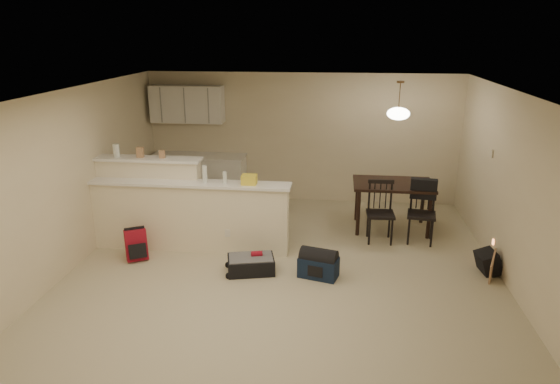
# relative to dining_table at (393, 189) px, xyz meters

# --- Properties ---
(room) EXTENTS (7.00, 7.02, 2.50)m
(room) POSITION_rel_dining_table_xyz_m (-1.64, -2.11, 0.53)
(room) COLOR #BCB090
(room) RESTS_ON ground
(breakfast_bar) EXTENTS (3.08, 0.58, 1.39)m
(breakfast_bar) POSITION_rel_dining_table_xyz_m (-3.40, -1.13, -0.11)
(breakfast_bar) COLOR #F2E6C4
(breakfast_bar) RESTS_ON ground
(upper_cabinets) EXTENTS (1.40, 0.34, 0.70)m
(upper_cabinets) POSITION_rel_dining_table_xyz_m (-3.84, 1.21, 1.18)
(upper_cabinets) COLOR white
(upper_cabinets) RESTS_ON room
(kitchen_counter) EXTENTS (1.80, 0.60, 0.90)m
(kitchen_counter) POSITION_rel_dining_table_xyz_m (-3.64, 1.08, -0.27)
(kitchen_counter) COLOR white
(kitchen_counter) RESTS_ON ground
(thermostat) EXTENTS (0.02, 0.12, 0.12)m
(thermostat) POSITION_rel_dining_table_xyz_m (1.34, -0.56, 0.78)
(thermostat) COLOR beige
(thermostat) RESTS_ON room
(jar) EXTENTS (0.10, 0.10, 0.20)m
(jar) POSITION_rel_dining_table_xyz_m (-4.33, -0.99, 0.77)
(jar) COLOR silver
(jar) RESTS_ON breakfast_bar
(cereal_box) EXTENTS (0.10, 0.07, 0.16)m
(cereal_box) POSITION_rel_dining_table_xyz_m (-3.95, -0.99, 0.75)
(cereal_box) COLOR tan
(cereal_box) RESTS_ON breakfast_bar
(small_box) EXTENTS (0.08, 0.06, 0.12)m
(small_box) POSITION_rel_dining_table_xyz_m (-3.60, -0.99, 0.73)
(small_box) COLOR tan
(small_box) RESTS_ON breakfast_bar
(bottle_a) EXTENTS (0.07, 0.07, 0.26)m
(bottle_a) POSITION_rel_dining_table_xyz_m (-2.89, -1.21, 0.50)
(bottle_a) COLOR silver
(bottle_a) RESTS_ON breakfast_bar
(bottle_b) EXTENTS (0.06, 0.06, 0.18)m
(bottle_b) POSITION_rel_dining_table_xyz_m (-2.59, -1.21, 0.46)
(bottle_b) COLOR silver
(bottle_b) RESTS_ON breakfast_bar
(bag_lump) EXTENTS (0.22, 0.18, 0.14)m
(bag_lump) POSITION_rel_dining_table_xyz_m (-2.22, -1.21, 0.44)
(bag_lump) COLOR tan
(bag_lump) RESTS_ON breakfast_bar
(dining_table) EXTENTS (1.31, 0.88, 0.82)m
(dining_table) POSITION_rel_dining_table_xyz_m (0.00, 0.00, 0.00)
(dining_table) COLOR black
(dining_table) RESTS_ON ground
(pendant_lamp) EXTENTS (0.36, 0.36, 0.62)m
(pendant_lamp) POSITION_rel_dining_table_xyz_m (-0.00, 0.00, 1.27)
(pendant_lamp) COLOR brown
(pendant_lamp) RESTS_ON room
(dining_chair_near) EXTENTS (0.44, 0.42, 0.98)m
(dining_chair_near) POSITION_rel_dining_table_xyz_m (-0.23, -0.56, -0.23)
(dining_chair_near) COLOR black
(dining_chair_near) RESTS_ON ground
(dining_chair_far) EXTENTS (0.49, 0.47, 0.99)m
(dining_chair_far) POSITION_rel_dining_table_xyz_m (0.41, -0.52, -0.23)
(dining_chair_far) COLOR black
(dining_chair_far) RESTS_ON ground
(suitcase) EXTENTS (0.73, 0.56, 0.22)m
(suitcase) POSITION_rel_dining_table_xyz_m (-2.10, -1.87, -0.61)
(suitcase) COLOR black
(suitcase) RESTS_ON ground
(red_backpack) EXTENTS (0.36, 0.32, 0.46)m
(red_backpack) POSITION_rel_dining_table_xyz_m (-3.86, -1.66, -0.49)
(red_backpack) COLOR maroon
(red_backpack) RESTS_ON ground
(navy_duffel) EXTENTS (0.58, 0.42, 0.29)m
(navy_duffel) POSITION_rel_dining_table_xyz_m (-1.15, -1.90, -0.58)
(navy_duffel) COLOR #111E37
(navy_duffel) RESTS_ON ground
(black_daypack) EXTENTS (0.29, 0.37, 0.30)m
(black_daypack) POSITION_rel_dining_table_xyz_m (1.21, -1.50, -0.57)
(black_daypack) COLOR black
(black_daypack) RESTS_ON ground
(cardboard_sheet) EXTENTS (0.19, 0.42, 0.34)m
(cardboard_sheet) POSITION_rel_dining_table_xyz_m (1.21, -1.69, -0.55)
(cardboard_sheet) COLOR tan
(cardboard_sheet) RESTS_ON ground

